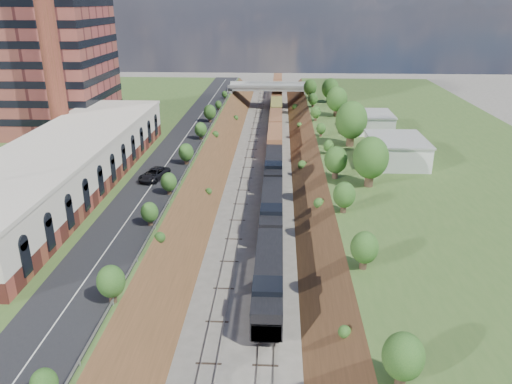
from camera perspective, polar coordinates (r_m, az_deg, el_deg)
name	(u,v)px	position (r m, az deg, el deg)	size (l,w,h in m)	color
platform_left	(90,158)	(101.93, -18.41, 3.72)	(44.00, 180.00, 5.00)	#3B5A25
platform_right	(436,163)	(99.63, 19.86, 3.15)	(44.00, 180.00, 5.00)	#3B5A25
embankment_left	(204,172)	(97.04, -6.01, 2.31)	(7.07, 180.00, 7.07)	brown
embankment_right	(318,174)	(96.24, 7.06, 2.10)	(7.07, 180.00, 7.07)	brown
rail_left_track	(247,172)	(96.11, -1.05, 2.29)	(1.58, 180.00, 0.18)	gray
rail_right_track	(274,172)	(95.92, 2.05, 2.24)	(1.58, 180.00, 0.18)	gray
road	(179,146)	(96.32, -8.78, 5.18)	(8.00, 180.00, 0.10)	black
guardrail	(200,144)	(95.28, -6.39, 5.43)	(0.10, 171.00, 0.70)	#99999E
commercial_building	(65,164)	(78.94, -20.95, 3.06)	(14.30, 62.30, 7.00)	brown
smokestack	(49,38)	(95.53, -22.61, 15.93)	(3.20, 3.20, 40.00)	brown
overpass	(268,92)	(155.03, 1.43, 11.39)	(24.50, 8.30, 7.40)	gray
white_building_near	(396,151)	(88.49, 15.74, 4.51)	(9.00, 12.00, 4.00)	silver
white_building_far	(372,123)	(109.30, 13.06, 7.73)	(8.00, 10.00, 3.60)	silver
tree_right_large	(371,158)	(75.24, 12.98, 3.79)	(5.25, 5.25, 7.61)	#473323
tree_left_crest	(143,226)	(58.23, -12.79, -3.85)	(2.45, 2.45, 3.55)	#473323
freight_train	(276,123)	(124.16, 2.27, 7.86)	(3.12, 158.61, 4.64)	black
suv	(154,174)	(78.57, -11.58, 2.01)	(2.83, 6.13, 1.70)	black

